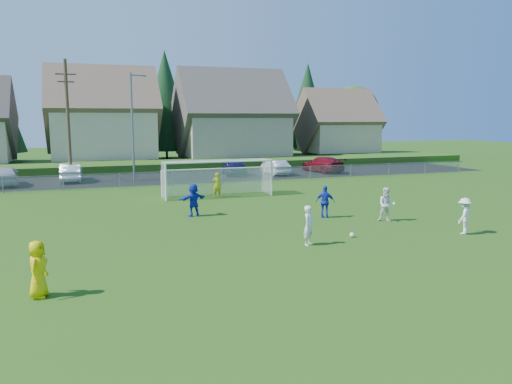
% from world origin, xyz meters
% --- Properties ---
extents(ground, '(160.00, 160.00, 0.00)m').
position_xyz_m(ground, '(0.00, 0.00, 0.00)').
color(ground, '#193D0C').
rests_on(ground, ground).
extents(asphalt_lot, '(60.00, 60.00, 0.00)m').
position_xyz_m(asphalt_lot, '(0.00, 27.50, 0.01)').
color(asphalt_lot, black).
rests_on(asphalt_lot, ground).
extents(grass_embankment, '(70.00, 6.00, 0.80)m').
position_xyz_m(grass_embankment, '(0.00, 35.00, 0.40)').
color(grass_embankment, '#1E420F').
rests_on(grass_embankment, ground).
extents(soccer_ball, '(0.22, 0.22, 0.22)m').
position_xyz_m(soccer_ball, '(2.58, 2.35, 0.11)').
color(soccer_ball, white).
rests_on(soccer_ball, ground).
extents(referee, '(0.79, 0.98, 1.74)m').
position_xyz_m(referee, '(-10.18, -1.11, 0.87)').
color(referee, yellow).
rests_on(referee, ground).
extents(player_white_a, '(0.73, 0.71, 1.69)m').
position_xyz_m(player_white_a, '(0.14, 1.78, 0.84)').
color(player_white_a, white).
rests_on(player_white_a, ground).
extents(player_white_b, '(1.08, 1.01, 1.78)m').
position_xyz_m(player_white_b, '(6.04, 4.82, 0.89)').
color(player_white_b, white).
rests_on(player_white_b, ground).
extents(player_white_c, '(1.26, 1.07, 1.69)m').
position_xyz_m(player_white_c, '(7.81, 1.21, 0.85)').
color(player_white_c, white).
rests_on(player_white_c, ground).
extents(player_blue_a, '(1.08, 0.90, 1.73)m').
position_xyz_m(player_blue_a, '(3.50, 6.75, 0.86)').
color(player_blue_a, '#132AB8').
rests_on(player_blue_a, ground).
extents(player_blue_b, '(1.74, 1.04, 1.79)m').
position_xyz_m(player_blue_b, '(-3.06, 9.59, 0.89)').
color(player_blue_b, '#132AB8').
rests_on(player_blue_b, ground).
extents(goalkeeper, '(0.67, 0.50, 1.67)m').
position_xyz_m(goalkeeper, '(-0.12, 15.50, 0.84)').
color(goalkeeper, gold).
rests_on(goalkeeper, ground).
extents(car_a, '(2.47, 4.98, 1.63)m').
position_xyz_m(car_a, '(-14.42, 26.67, 0.82)').
color(car_a, silver).
rests_on(car_a, ground).
extents(car_b, '(1.75, 4.65, 1.52)m').
position_xyz_m(car_b, '(-9.50, 27.78, 0.76)').
color(car_b, white).
rests_on(car_b, ground).
extents(car_e, '(2.42, 4.76, 1.55)m').
position_xyz_m(car_e, '(4.86, 27.70, 0.78)').
color(car_e, '#16154B').
rests_on(car_e, ground).
extents(car_f, '(1.48, 4.23, 1.39)m').
position_xyz_m(car_f, '(8.61, 26.68, 0.70)').
color(car_f, silver).
rests_on(car_f, ground).
extents(car_g, '(2.83, 5.49, 1.52)m').
position_xyz_m(car_g, '(13.86, 27.20, 0.76)').
color(car_g, maroon).
rests_on(car_g, ground).
extents(soccer_goal, '(7.42, 1.90, 2.50)m').
position_xyz_m(soccer_goal, '(0.00, 16.05, 1.63)').
color(soccer_goal, white).
rests_on(soccer_goal, ground).
extents(chainlink_fence, '(52.06, 0.06, 1.20)m').
position_xyz_m(chainlink_fence, '(0.00, 22.00, 0.63)').
color(chainlink_fence, gray).
rests_on(chainlink_fence, ground).
extents(streetlight, '(1.38, 0.18, 9.00)m').
position_xyz_m(streetlight, '(-4.45, 26.00, 4.84)').
color(streetlight, slate).
rests_on(streetlight, ground).
extents(utility_pole, '(1.60, 0.26, 10.00)m').
position_xyz_m(utility_pole, '(-9.50, 27.00, 5.15)').
color(utility_pole, '#473321').
rests_on(utility_pole, ground).
extents(houses_row, '(53.90, 11.45, 13.27)m').
position_xyz_m(houses_row, '(1.97, 42.46, 7.33)').
color(houses_row, tan).
rests_on(houses_row, ground).
extents(tree_row, '(65.98, 12.36, 13.80)m').
position_xyz_m(tree_row, '(1.04, 48.74, 6.91)').
color(tree_row, '#382616').
rests_on(tree_row, ground).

